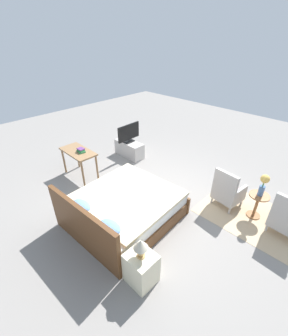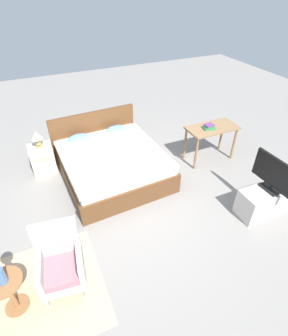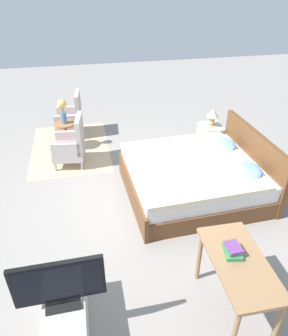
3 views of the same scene
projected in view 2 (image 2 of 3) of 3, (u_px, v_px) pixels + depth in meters
ground_plane at (132, 203)px, 4.61m from camera, size 16.00×16.00×0.00m
floor_rug at (18, 302)px, 3.22m from camera, size 2.10×1.50×0.01m
bed at (111, 162)px, 5.11m from camera, size 1.94×2.15×0.96m
armchair_by_window_right at (61, 263)px, 3.24m from camera, size 0.60×0.60×0.92m
side_table at (9, 291)px, 2.98m from camera, size 0.40×0.40×0.55m
nightstand at (43, 159)px, 5.22m from camera, size 0.44×0.41×0.57m
table_lamp at (37, 137)px, 4.92m from camera, size 0.22×0.22×0.33m
tv_stand at (266, 200)px, 4.33m from camera, size 0.96×0.40×0.48m
tv_flatscreen at (275, 175)px, 4.02m from camera, size 0.21×0.82×0.56m
vanity_desk at (212, 132)px, 5.35m from camera, size 1.04×0.52×0.76m
book_stack at (209, 127)px, 5.20m from camera, size 0.25×0.20×0.10m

